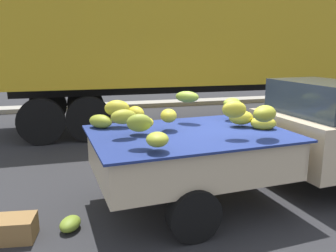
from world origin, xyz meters
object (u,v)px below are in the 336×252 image
(fallen_banana_bunch_near_tailgate, at_px, (70,224))
(semi_trailer, at_px, (210,36))
(produce_crate, at_px, (12,229))
(pickup_truck, at_px, (297,135))

(fallen_banana_bunch_near_tailgate, bearing_deg, semi_trailer, 53.84)
(semi_trailer, relative_size, produce_crate, 23.08)
(pickup_truck, xyz_separation_m, produce_crate, (-4.08, -0.45, -0.75))
(semi_trailer, xyz_separation_m, fallen_banana_bunch_near_tailgate, (-3.96, -5.42, -2.46))
(fallen_banana_bunch_near_tailgate, height_order, produce_crate, produce_crate)
(pickup_truck, relative_size, semi_trailer, 0.40)
(produce_crate, bearing_deg, semi_trailer, 49.85)
(semi_trailer, relative_size, fallen_banana_bunch_near_tailgate, 34.87)
(pickup_truck, distance_m, fallen_banana_bunch_near_tailgate, 3.55)
(fallen_banana_bunch_near_tailgate, bearing_deg, produce_crate, -175.89)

